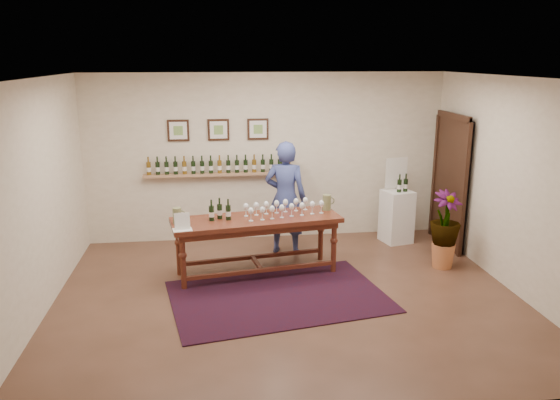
{
  "coord_description": "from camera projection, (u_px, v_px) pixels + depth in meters",
  "views": [
    {
      "loc": [
        -0.95,
        -6.51,
        3.04
      ],
      "look_at": [
        0.0,
        0.8,
        1.1
      ],
      "focal_mm": 35.0,
      "sensor_mm": 36.0,
      "label": 1
    }
  ],
  "objects": [
    {
      "name": "pitcher_right",
      "position": [
        327.0,
        202.0,
        8.05
      ],
      "size": [
        0.15,
        0.15,
        0.23
      ],
      "primitive_type": null,
      "rotation": [
        0.0,
        0.0,
        0.01
      ],
      "color": "olive",
      "rests_on": "tasting_table"
    },
    {
      "name": "table_glasses",
      "position": [
        279.0,
        208.0,
        7.79
      ],
      "size": [
        1.47,
        0.68,
        0.2
      ],
      "primitive_type": null,
      "rotation": [
        0.0,
        0.0,
        0.25
      ],
      "color": "white",
      "rests_on": "tasting_table"
    },
    {
      "name": "menu_card",
      "position": [
        182.0,
        221.0,
        7.14
      ],
      "size": [
        0.27,
        0.22,
        0.22
      ],
      "primitive_type": "cube",
      "rotation": [
        0.0,
        0.0,
        0.16
      ],
      "color": "white",
      "rests_on": "tasting_table"
    },
    {
      "name": "ground",
      "position": [
        288.0,
        297.0,
        7.13
      ],
      "size": [
        6.0,
        6.0,
        0.0
      ],
      "primitive_type": "plane",
      "color": "#4F3223",
      "rests_on": "ground"
    },
    {
      "name": "rug",
      "position": [
        278.0,
        296.0,
        7.13
      ],
      "size": [
        3.01,
        2.27,
        0.01
      ],
      "primitive_type": "cube",
      "rotation": [
        0.0,
        0.0,
        0.17
      ],
      "color": "#400B10",
      "rests_on": "ground"
    },
    {
      "name": "potted_plant",
      "position": [
        445.0,
        230.0,
        7.99
      ],
      "size": [
        0.66,
        0.66,
        1.0
      ],
      "rotation": [
        0.0,
        0.0,
        0.28
      ],
      "color": "#C37041",
      "rests_on": "ground"
    },
    {
      "name": "person",
      "position": [
        286.0,
        198.0,
        8.55
      ],
      "size": [
        0.75,
        0.6,
        1.8
      ],
      "primitive_type": "imported",
      "rotation": [
        0.0,
        0.0,
        2.84
      ],
      "color": "navy",
      "rests_on": "ground"
    },
    {
      "name": "room_shell",
      "position": [
        400.0,
        178.0,
        8.89
      ],
      "size": [
        6.0,
        6.0,
        6.0
      ],
      "color": "#F2E6CE",
      "rests_on": "ground"
    },
    {
      "name": "table_bottles",
      "position": [
        220.0,
        209.0,
        7.57
      ],
      "size": [
        0.27,
        0.16,
        0.29
      ],
      "primitive_type": null,
      "rotation": [
        0.0,
        0.0,
        0.03
      ],
      "color": "black",
      "rests_on": "tasting_table"
    },
    {
      "name": "pitcher_left",
      "position": [
        177.0,
        216.0,
        7.4
      ],
      "size": [
        0.15,
        0.15,
        0.22
      ],
      "primitive_type": null,
      "rotation": [
        0.0,
        0.0,
        0.09
      ],
      "color": "olive",
      "rests_on": "tasting_table"
    },
    {
      "name": "pedestal_bottles",
      "position": [
        403.0,
        183.0,
        8.95
      ],
      "size": [
        0.3,
        0.14,
        0.29
      ],
      "primitive_type": null,
      "rotation": [
        0.0,
        0.0,
        0.23
      ],
      "color": "black",
      "rests_on": "display_pedestal"
    },
    {
      "name": "info_sign",
      "position": [
        396.0,
        173.0,
        9.11
      ],
      "size": [
        0.4,
        0.11,
        0.56
      ],
      "primitive_type": "cube",
      "rotation": [
        0.0,
        0.0,
        0.23
      ],
      "color": "white",
      "rests_on": "display_pedestal"
    },
    {
      "name": "tasting_table",
      "position": [
        256.0,
        226.0,
        7.72
      ],
      "size": [
        2.46,
        1.11,
        0.84
      ],
      "rotation": [
        0.0,
        0.0,
        0.16
      ],
      "color": "#481712",
      "rests_on": "ground"
    },
    {
      "name": "display_pedestal",
      "position": [
        397.0,
        216.0,
        9.16
      ],
      "size": [
        0.53,
        0.53,
        0.88
      ],
      "primitive_type": "cube",
      "rotation": [
        0.0,
        0.0,
        0.23
      ],
      "color": "white",
      "rests_on": "ground"
    }
  ]
}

